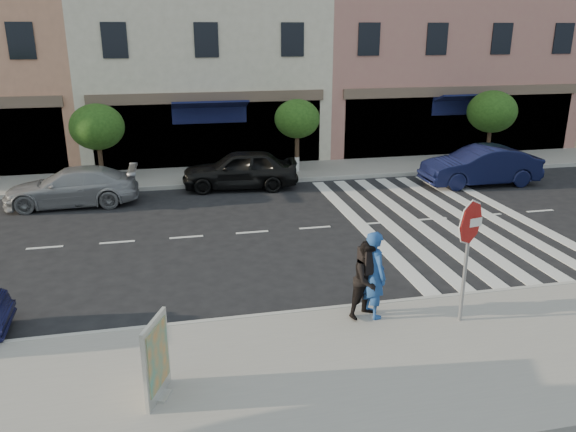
{
  "coord_description": "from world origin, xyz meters",
  "views": [
    {
      "loc": [
        -2.36,
        -12.06,
        5.96
      ],
      "look_at": [
        0.53,
        1.23,
        1.4
      ],
      "focal_mm": 35.0,
      "sensor_mm": 36.0,
      "label": 1
    }
  ],
  "objects_px": {
    "stop_sign": "(469,235)",
    "car_far_left": "(72,187)",
    "car_far_mid": "(240,169)",
    "car_far_right": "(480,166)",
    "photographer": "(374,274)",
    "poster_board": "(157,361)",
    "walker": "(368,279)"
  },
  "relations": [
    {
      "from": "car_far_left",
      "to": "car_far_mid",
      "type": "bearing_deg",
      "value": 99.15
    },
    {
      "from": "car_far_mid",
      "to": "car_far_right",
      "type": "relative_size",
      "value": 0.96
    },
    {
      "from": "photographer",
      "to": "walker",
      "type": "relative_size",
      "value": 1.12
    },
    {
      "from": "poster_board",
      "to": "car_far_left",
      "type": "bearing_deg",
      "value": 126.15
    },
    {
      "from": "photographer",
      "to": "car_far_right",
      "type": "relative_size",
      "value": 0.41
    },
    {
      "from": "stop_sign",
      "to": "car_far_left",
      "type": "xyz_separation_m",
      "value": [
        -9.14,
        10.78,
        -1.4
      ]
    },
    {
      "from": "walker",
      "to": "poster_board",
      "type": "bearing_deg",
      "value": 179.53
    },
    {
      "from": "stop_sign",
      "to": "car_far_right",
      "type": "xyz_separation_m",
      "value": [
        6.37,
        10.22,
        -1.29
      ]
    },
    {
      "from": "photographer",
      "to": "poster_board",
      "type": "bearing_deg",
      "value": 100.46
    },
    {
      "from": "car_far_left",
      "to": "poster_board",
      "type": "bearing_deg",
      "value": 14.28
    },
    {
      "from": "car_far_left",
      "to": "car_far_right",
      "type": "height_order",
      "value": "car_far_right"
    },
    {
      "from": "car_far_right",
      "to": "photographer",
      "type": "bearing_deg",
      "value": -39.21
    },
    {
      "from": "stop_sign",
      "to": "walker",
      "type": "xyz_separation_m",
      "value": [
        -1.84,
        0.62,
        -1.07
      ]
    },
    {
      "from": "poster_board",
      "to": "car_far_left",
      "type": "distance_m",
      "value": 12.43
    },
    {
      "from": "car_far_mid",
      "to": "car_far_left",
      "type": "bearing_deg",
      "value": -75.31
    },
    {
      "from": "walker",
      "to": "car_far_left",
      "type": "height_order",
      "value": "walker"
    },
    {
      "from": "car_far_mid",
      "to": "stop_sign",
      "type": "bearing_deg",
      "value": 20.49
    },
    {
      "from": "car_far_mid",
      "to": "walker",
      "type": "bearing_deg",
      "value": 12.12
    },
    {
      "from": "poster_board",
      "to": "stop_sign",
      "type": "bearing_deg",
      "value": 34.04
    },
    {
      "from": "poster_board",
      "to": "car_far_right",
      "type": "xyz_separation_m",
      "value": [
        12.52,
        11.5,
        -0.07
      ]
    },
    {
      "from": "car_far_mid",
      "to": "car_far_right",
      "type": "distance_m",
      "value": 9.54
    },
    {
      "from": "walker",
      "to": "photographer",
      "type": "bearing_deg",
      "value": -24.3
    },
    {
      "from": "walker",
      "to": "car_far_left",
      "type": "xyz_separation_m",
      "value": [
        -7.3,
        10.16,
        -0.33
      ]
    },
    {
      "from": "photographer",
      "to": "car_far_right",
      "type": "height_order",
      "value": "photographer"
    },
    {
      "from": "stop_sign",
      "to": "car_far_left",
      "type": "bearing_deg",
      "value": 119.59
    },
    {
      "from": "walker",
      "to": "poster_board",
      "type": "relative_size",
      "value": 1.18
    },
    {
      "from": "walker",
      "to": "car_far_right",
      "type": "xyz_separation_m",
      "value": [
        8.21,
        9.6,
        -0.23
      ]
    },
    {
      "from": "photographer",
      "to": "car_far_left",
      "type": "height_order",
      "value": "photographer"
    },
    {
      "from": "stop_sign",
      "to": "car_far_right",
      "type": "height_order",
      "value": "stop_sign"
    },
    {
      "from": "stop_sign",
      "to": "walker",
      "type": "relative_size",
      "value": 1.57
    },
    {
      "from": "stop_sign",
      "to": "walker",
      "type": "bearing_deg",
      "value": 150.72
    },
    {
      "from": "photographer",
      "to": "car_far_left",
      "type": "bearing_deg",
      "value": 23.35
    }
  ]
}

